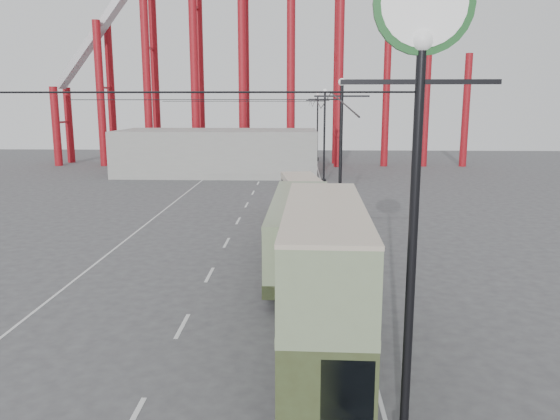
{
  "coord_description": "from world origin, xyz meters",
  "views": [
    {
      "loc": [
        3.19,
        -14.34,
        7.87
      ],
      "look_at": [
        2.28,
        10.59,
        3.0
      ],
      "focal_mm": 35.0,
      "sensor_mm": 36.0,
      "label": 1
    }
  ],
  "objects_px": {
    "lamp_post_near": "(419,104)",
    "single_decker_green": "(301,230)",
    "single_decker_cream": "(304,198)",
    "pedestrian": "(267,242)",
    "double_decker_bus": "(324,276)"
  },
  "relations": [
    {
      "from": "double_decker_bus",
      "to": "single_decker_green",
      "type": "height_order",
      "value": "double_decker_bus"
    },
    {
      "from": "double_decker_bus",
      "to": "single_decker_green",
      "type": "xyz_separation_m",
      "value": [
        -0.65,
        9.75,
        -0.83
      ]
    },
    {
      "from": "single_decker_cream",
      "to": "pedestrian",
      "type": "bearing_deg",
      "value": -109.21
    },
    {
      "from": "single_decker_green",
      "to": "pedestrian",
      "type": "distance_m",
      "value": 2.62
    },
    {
      "from": "double_decker_bus",
      "to": "single_decker_green",
      "type": "bearing_deg",
      "value": 95.25
    },
    {
      "from": "lamp_post_near",
      "to": "single_decker_green",
      "type": "bearing_deg",
      "value": 99.26
    },
    {
      "from": "single_decker_cream",
      "to": "single_decker_green",
      "type": "bearing_deg",
      "value": -98.57
    },
    {
      "from": "pedestrian",
      "to": "single_decker_green",
      "type": "bearing_deg",
      "value": 93.65
    },
    {
      "from": "lamp_post_near",
      "to": "single_decker_green",
      "type": "xyz_separation_m",
      "value": [
        -2.31,
        14.15,
        -5.93
      ]
    },
    {
      "from": "double_decker_bus",
      "to": "single_decker_green",
      "type": "relative_size",
      "value": 0.76
    },
    {
      "from": "lamp_post_near",
      "to": "pedestrian",
      "type": "xyz_separation_m",
      "value": [
        -4.06,
        15.78,
        -6.99
      ]
    },
    {
      "from": "lamp_post_near",
      "to": "single_decker_green",
      "type": "height_order",
      "value": "lamp_post_near"
    },
    {
      "from": "lamp_post_near",
      "to": "single_decker_cream",
      "type": "height_order",
      "value": "lamp_post_near"
    },
    {
      "from": "single_decker_green",
      "to": "pedestrian",
      "type": "relative_size",
      "value": 7.02
    },
    {
      "from": "lamp_post_near",
      "to": "pedestrian",
      "type": "distance_m",
      "value": 17.73
    }
  ]
}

